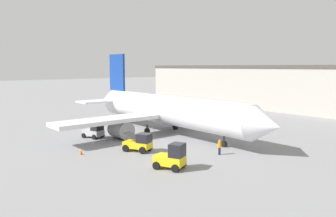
{
  "coord_description": "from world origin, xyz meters",
  "views": [
    {
      "loc": [
        34.2,
        -29.34,
        9.32
      ],
      "look_at": [
        0.0,
        0.0,
        3.53
      ],
      "focal_mm": 35.0,
      "sensor_mm": 36.0,
      "label": 1
    }
  ],
  "objects_px": {
    "airplane": "(164,110)",
    "ground_crew_worker": "(220,147)",
    "baggage_tug": "(94,131)",
    "pushback_tug": "(172,157)",
    "belt_loader_truck": "(139,143)",
    "safety_cone_near": "(81,152)"
  },
  "relations": [
    {
      "from": "baggage_tug",
      "to": "safety_cone_near",
      "type": "xyz_separation_m",
      "value": [
        6.56,
        -5.09,
        -0.66
      ]
    },
    {
      "from": "airplane",
      "to": "ground_crew_worker",
      "type": "bearing_deg",
      "value": -13.05
    },
    {
      "from": "pushback_tug",
      "to": "airplane",
      "type": "bearing_deg",
      "value": 119.51
    },
    {
      "from": "baggage_tug",
      "to": "ground_crew_worker",
      "type": "bearing_deg",
      "value": 2.3
    },
    {
      "from": "baggage_tug",
      "to": "pushback_tug",
      "type": "bearing_deg",
      "value": -21.5
    },
    {
      "from": "ground_crew_worker",
      "to": "belt_loader_truck",
      "type": "relative_size",
      "value": 0.48
    },
    {
      "from": "ground_crew_worker",
      "to": "belt_loader_truck",
      "type": "xyz_separation_m",
      "value": [
        -6.68,
        -5.66,
        0.11
      ]
    },
    {
      "from": "airplane",
      "to": "ground_crew_worker",
      "type": "relative_size",
      "value": 21.76
    },
    {
      "from": "pushback_tug",
      "to": "safety_cone_near",
      "type": "bearing_deg",
      "value": 179.41
    },
    {
      "from": "pushback_tug",
      "to": "safety_cone_near",
      "type": "relative_size",
      "value": 5.71
    },
    {
      "from": "airplane",
      "to": "ground_crew_worker",
      "type": "distance_m",
      "value": 13.52
    },
    {
      "from": "baggage_tug",
      "to": "belt_loader_truck",
      "type": "distance_m",
      "value": 9.52
    },
    {
      "from": "baggage_tug",
      "to": "airplane",
      "type": "bearing_deg",
      "value": 52.22
    },
    {
      "from": "airplane",
      "to": "pushback_tug",
      "type": "distance_m",
      "value": 16.84
    },
    {
      "from": "pushback_tug",
      "to": "ground_crew_worker",
      "type": "bearing_deg",
      "value": 69.61
    },
    {
      "from": "airplane",
      "to": "belt_loader_truck",
      "type": "bearing_deg",
      "value": -54.02
    },
    {
      "from": "ground_crew_worker",
      "to": "safety_cone_near",
      "type": "distance_m",
      "value": 14.76
    },
    {
      "from": "baggage_tug",
      "to": "pushback_tug",
      "type": "height_order",
      "value": "pushback_tug"
    },
    {
      "from": "belt_loader_truck",
      "to": "pushback_tug",
      "type": "bearing_deg",
      "value": -35.38
    },
    {
      "from": "belt_loader_truck",
      "to": "safety_cone_near",
      "type": "relative_size",
      "value": 6.17
    },
    {
      "from": "airplane",
      "to": "safety_cone_near",
      "type": "height_order",
      "value": "airplane"
    },
    {
      "from": "ground_crew_worker",
      "to": "baggage_tug",
      "type": "xyz_separation_m",
      "value": [
        -16.2,
        -6.07,
        0.06
      ]
    }
  ]
}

